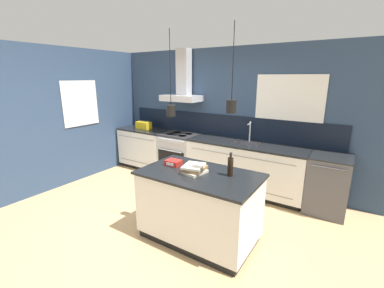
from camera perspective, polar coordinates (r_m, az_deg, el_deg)
ground_plane at (r=3.96m, az=-7.68°, el=-16.75°), size 16.00×16.00×0.00m
wall_back at (r=5.13m, az=6.15°, el=6.73°), size 5.60×2.13×2.60m
wall_left at (r=5.73m, az=-22.31°, el=6.06°), size 0.08×3.80×2.60m
counter_run_left at (r=6.05m, az=-10.17°, el=-0.85°), size 1.21×0.64×0.91m
counter_run_sink at (r=4.79m, az=11.54°, el=-5.08°), size 2.16×0.64×1.28m
oven_range at (r=5.45m, az=-2.74°, el=-2.43°), size 0.74×0.66×0.91m
dishwasher at (r=4.52m, az=27.93°, el=-7.89°), size 0.58×0.65×0.91m
kitchen_island at (r=3.38m, az=1.60°, el=-13.59°), size 1.48×0.88×0.91m
bottle_on_island at (r=3.09m, az=8.52°, el=-4.92°), size 0.07×0.07×0.29m
book_stack at (r=3.19m, az=0.53°, el=-5.51°), size 0.30×0.33×0.10m
red_supply_box at (r=3.46m, az=-4.15°, el=-4.16°), size 0.20×0.16×0.07m
yellow_toolbox at (r=5.95m, az=-10.71°, el=4.12°), size 0.34×0.18×0.19m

